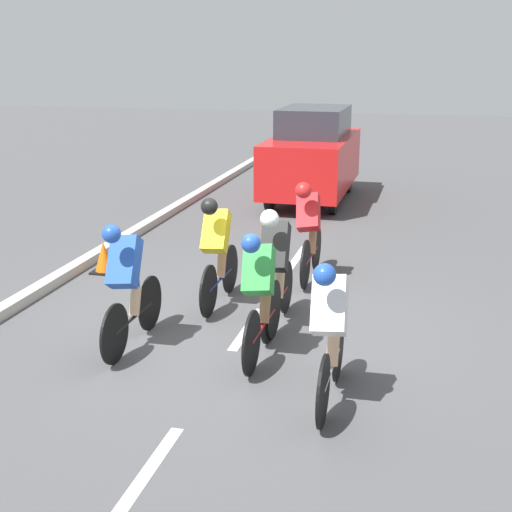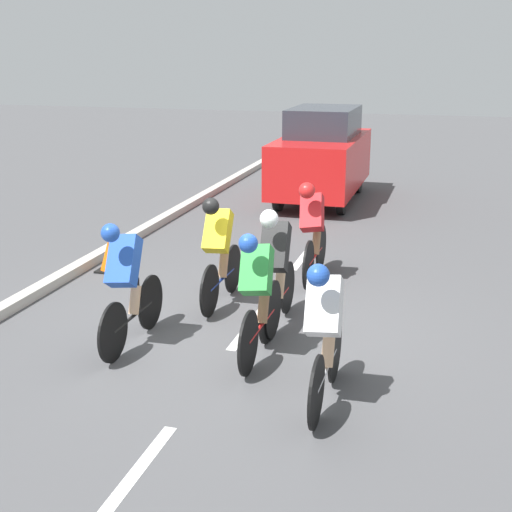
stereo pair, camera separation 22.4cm
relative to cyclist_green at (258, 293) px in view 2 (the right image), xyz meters
The scene contains 13 objects.
ground_plane 1.17m from the cyclist_green, 66.43° to the right, with size 60.00×60.00×0.00m, color #4C4C4F.
lane_stripe_near 2.57m from the cyclist_green, 81.76° to the left, with size 0.12×1.40×0.01m, color white.
lane_stripe_mid 1.14m from the cyclist_green, 65.59° to the right, with size 0.12×1.40×0.01m, color white.
lane_stripe_far 4.06m from the cyclist_green, 84.95° to the right, with size 0.12×1.40×0.01m, color white.
curb 3.70m from the cyclist_green, 12.30° to the right, with size 0.20×27.53×0.14m, color #B7B2A8.
cyclist_green is the anchor object (origin of this frame).
cyclist_yellow 1.76m from the cyclist_green, 57.05° to the right, with size 0.35×1.68×1.53m.
cyclist_black 0.87m from the cyclist_green, 88.60° to the right, with size 0.36×1.72×1.57m.
cyclist_red 2.87m from the cyclist_green, 90.60° to the right, with size 0.40×1.68×1.53m.
cyclist_white 1.29m from the cyclist_green, 134.97° to the left, with size 0.36×1.68×1.51m.
cyclist_blue 1.54m from the cyclist_green, ahead, with size 0.38×1.69×1.53m.
support_car 8.63m from the cyclist_green, 83.84° to the right, with size 1.70×3.91×2.08m.
traffic_cone 3.99m from the cyclist_green, 38.35° to the right, with size 0.36×0.36×0.49m.
Camera 2 is at (-2.35, 7.94, 3.37)m, focal length 50.00 mm.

